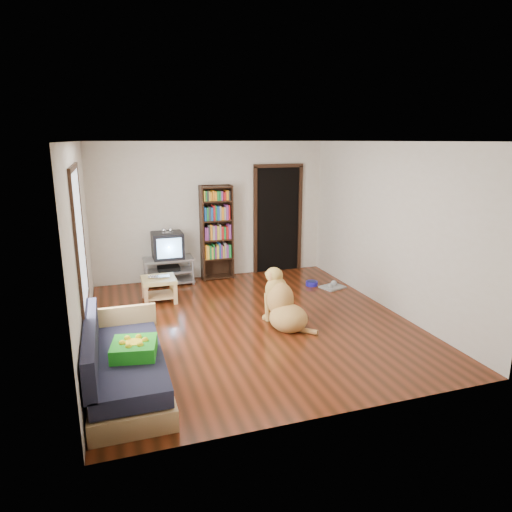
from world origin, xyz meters
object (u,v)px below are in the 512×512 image
object	(u,v)px
laptop	(159,278)
crt_tv	(167,245)
bookshelf	(216,227)
sofa	(123,368)
coffee_table	(159,285)
green_cushion	(134,349)
dog_bowl	(312,283)
dog	(283,305)
tv_stand	(169,270)
grey_rag	(333,287)

from	to	relation	value
laptop	crt_tv	distance (m)	1.04
bookshelf	sofa	xyz separation A→B (m)	(-1.92, -3.72, -0.74)
sofa	laptop	bearing A→B (deg)	75.71
laptop	crt_tv	world-z (taller)	crt_tv
crt_tv	coffee_table	bearing A→B (deg)	-107.28
green_cushion	crt_tv	bearing A→B (deg)	87.26
dog_bowl	dog	bearing A→B (deg)	-127.32
laptop	bookshelf	distance (m)	1.70
sofa	dog	world-z (taller)	dog
sofa	coffee_table	world-z (taller)	sofa
sofa	dog	xyz separation A→B (m)	(2.26, 1.12, 0.05)
tv_stand	dog	size ratio (longest dim) A/B	0.93
grey_rag	coffee_table	xyz separation A→B (m)	(-3.08, 0.29, 0.27)
coffee_table	green_cushion	bearing A→B (deg)	-101.44
laptop	bookshelf	xyz separation A→B (m)	(1.23, 1.01, 0.59)
dog	grey_rag	bearing A→B (deg)	41.48
coffee_table	crt_tv	bearing A→B (deg)	72.72
grey_rag	bookshelf	world-z (taller)	bookshelf
sofa	crt_tv	bearing A→B (deg)	75.07
green_cushion	tv_stand	xyz separation A→B (m)	(0.85, 3.69, -0.23)
green_cushion	sofa	bearing A→B (deg)	165.40
dog_bowl	bookshelf	distance (m)	2.09
bookshelf	coffee_table	xyz separation A→B (m)	(-1.23, -0.98, -0.72)
green_cushion	grey_rag	bearing A→B (deg)	44.69
laptop	grey_rag	bearing A→B (deg)	3.42
green_cushion	dog	bearing A→B (deg)	38.97
green_cushion	sofa	size ratio (longest dim) A/B	0.25
laptop	coffee_table	xyz separation A→B (m)	(-0.00, 0.03, -0.13)
tv_stand	crt_tv	xyz separation A→B (m)	(0.00, 0.02, 0.47)
dog_bowl	tv_stand	xyz separation A→B (m)	(-2.50, 0.93, 0.23)
green_cushion	tv_stand	distance (m)	3.79
sofa	dog	distance (m)	2.53
green_cushion	tv_stand	bearing A→B (deg)	87.19
grey_rag	sofa	world-z (taller)	sofa
laptop	crt_tv	size ratio (longest dim) A/B	0.60
sofa	bookshelf	bearing A→B (deg)	62.68
crt_tv	sofa	world-z (taller)	crt_tv
coffee_table	dog	distance (m)	2.26
dog	bookshelf	bearing A→B (deg)	97.44
grey_rag	crt_tv	xyz separation A→B (m)	(-2.80, 1.20, 0.73)
dog_bowl	coffee_table	world-z (taller)	coffee_table
green_cushion	coffee_table	bearing A→B (deg)	88.72
sofa	coffee_table	xyz separation A→B (m)	(0.69, 2.74, 0.02)
dog_bowl	dog	size ratio (longest dim) A/B	0.23
crt_tv	dog	size ratio (longest dim) A/B	0.60
dog_bowl	tv_stand	world-z (taller)	tv_stand
coffee_table	dog	bearing A→B (deg)	-45.84
bookshelf	grey_rag	bearing A→B (deg)	-34.61
dog_bowl	grey_rag	size ratio (longest dim) A/B	0.55
grey_rag	coffee_table	world-z (taller)	coffee_table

